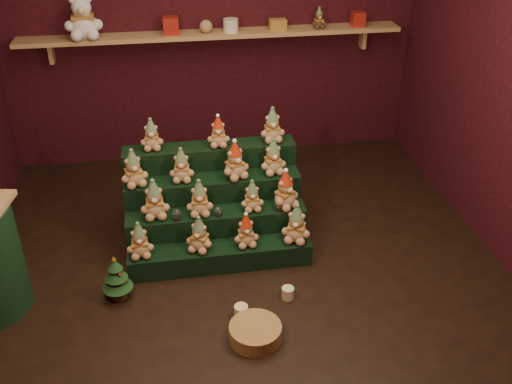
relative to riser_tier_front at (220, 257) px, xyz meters
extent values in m
plane|color=black|center=(0.17, -0.03, -0.09)|extent=(4.00, 4.00, 0.00)
cube|color=black|center=(0.17, 2.02, 1.31)|extent=(4.00, 0.10, 2.80)
cube|color=black|center=(0.17, -2.08, 1.31)|extent=(4.00, 0.10, 2.80)
cube|color=tan|center=(0.17, 1.84, 1.21)|extent=(3.60, 0.26, 0.04)
cube|color=tan|center=(-1.33, 1.91, 1.09)|extent=(0.04, 0.12, 0.20)
cube|color=tan|center=(1.67, 1.91, 1.09)|extent=(0.04, 0.12, 0.20)
cube|color=black|center=(0.00, 0.00, 0.00)|extent=(1.40, 0.22, 0.18)
cube|color=black|center=(0.00, 0.22, 0.09)|extent=(1.40, 0.22, 0.36)
cube|color=black|center=(0.00, 0.44, 0.18)|extent=(1.40, 0.22, 0.54)
cube|color=black|center=(0.00, 0.66, 0.27)|extent=(1.40, 0.22, 0.72)
cylinder|color=black|center=(-0.30, 0.16, 0.28)|extent=(0.06, 0.06, 0.03)
sphere|color=white|center=(-0.30, 0.16, 0.33)|extent=(0.07, 0.07, 0.07)
cylinder|color=black|center=(0.01, 0.16, 0.28)|extent=(0.05, 0.05, 0.02)
sphere|color=white|center=(0.01, 0.16, 0.32)|extent=(0.06, 0.06, 0.06)
cylinder|color=black|center=(0.48, 0.16, 0.28)|extent=(0.06, 0.06, 0.02)
sphere|color=white|center=(0.48, 0.16, 0.32)|extent=(0.06, 0.06, 0.06)
cylinder|color=#422B17|center=(-0.76, -0.25, -0.06)|extent=(0.11, 0.11, 0.05)
cone|color=#153A18|center=(-0.76, -0.25, 0.06)|extent=(0.22, 0.22, 0.11)
cone|color=#153A18|center=(-0.76, -0.25, 0.14)|extent=(0.16, 0.16, 0.10)
cone|color=#153A18|center=(-0.76, -0.25, 0.21)|extent=(0.11, 0.11, 0.08)
cone|color=gold|center=(-0.76, -0.25, 0.26)|extent=(0.03, 0.03, 0.03)
cylinder|color=beige|center=(0.08, -0.59, -0.04)|extent=(0.10, 0.10, 0.10)
cylinder|color=beige|center=(0.44, -0.45, -0.05)|extent=(0.09, 0.09, 0.09)
cylinder|color=#A17941|center=(0.14, -0.81, -0.04)|extent=(0.45, 0.45, 0.11)
cube|color=red|center=(-0.22, 1.82, 1.31)|extent=(0.14, 0.14, 0.16)
cylinder|color=beige|center=(0.34, 1.82, 1.29)|extent=(0.14, 0.14, 0.12)
cube|color=red|center=(1.57, 1.82, 1.30)|extent=(0.12, 0.12, 0.14)
sphere|color=tan|center=(0.10, 1.82, 1.29)|extent=(0.12, 0.12, 0.12)
cube|color=orange|center=(0.78, 1.82, 1.28)|extent=(0.16, 0.10, 0.10)
camera|label=1|loc=(-0.30, -3.51, 2.67)|focal=40.00mm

